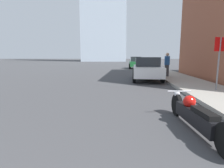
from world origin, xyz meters
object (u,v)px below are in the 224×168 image
object	(u,v)px
parked_car_white	(147,69)
pedestrian	(167,64)
parked_car_green	(135,63)
stop_sign	(219,55)
motorcycle	(195,115)

from	to	relation	value
parked_car_white	pedestrian	xyz separation A→B (m)	(1.70, 1.45, 0.26)
parked_car_white	parked_car_green	distance (m)	13.00
parked_car_white	stop_sign	distance (m)	5.16
parked_car_green	stop_sign	bearing A→B (deg)	-81.90
parked_car_green	motorcycle	bearing A→B (deg)	-90.34
parked_car_white	parked_car_green	size ratio (longest dim) A/B	1.09
motorcycle	pedestrian	size ratio (longest dim) A/B	1.50
motorcycle	parked_car_green	bearing A→B (deg)	85.34
parked_car_white	parked_car_green	bearing A→B (deg)	92.82
parked_car_green	pedestrian	bearing A→B (deg)	-81.84
stop_sign	parked_car_green	bearing A→B (deg)	99.17
motorcycle	pedestrian	world-z (taller)	pedestrian
parked_car_white	pedestrian	distance (m)	2.25
stop_sign	motorcycle	bearing A→B (deg)	-120.46
parked_car_white	parked_car_green	world-z (taller)	parked_car_green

